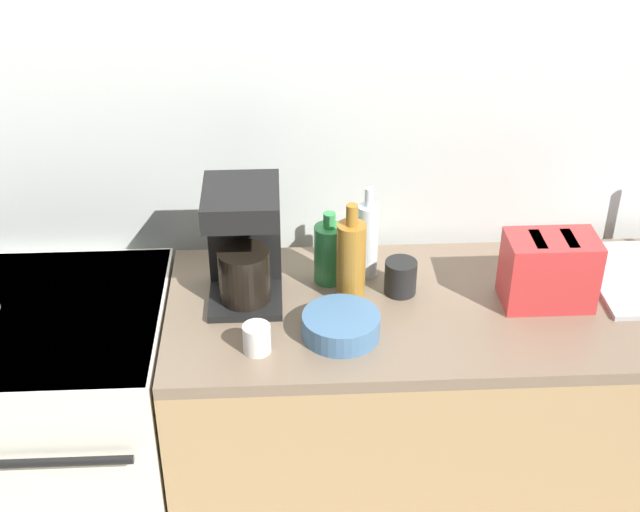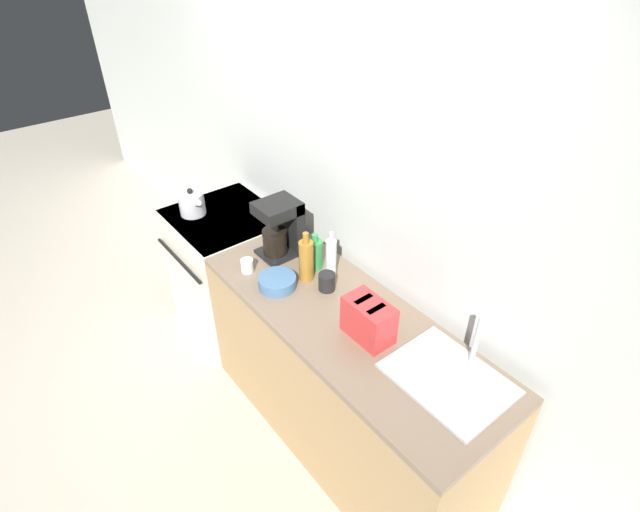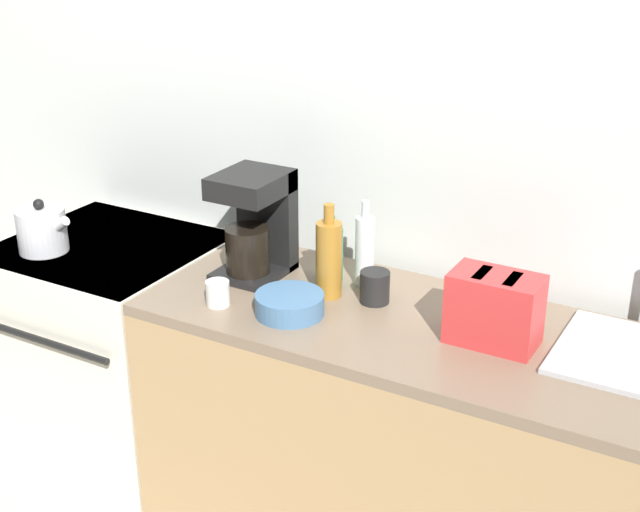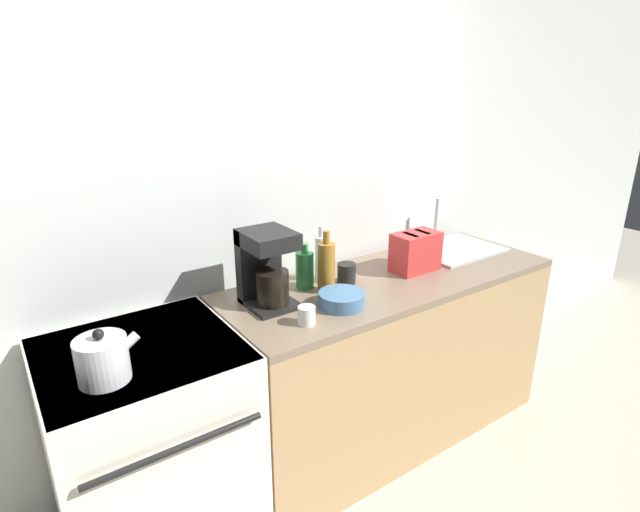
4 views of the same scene
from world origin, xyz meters
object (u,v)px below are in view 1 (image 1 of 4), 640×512
Objects in this scene: bottle_amber at (351,261)px; cup_black at (401,277)px; bowl at (341,325)px; toaster at (549,270)px; bottle_green at (329,253)px; stove at (56,438)px; bottle_clear at (368,239)px; coffee_maker at (243,239)px; cup_white at (257,338)px.

cup_black is at bearing 11.52° from bottle_amber.
cup_black is at bearing 47.49° from bowl.
toaster is 0.61m from bottle_green.
toaster reaches higher than stove.
bottle_clear reaches higher than toaster.
cup_black is (-0.40, 0.07, -0.05)m from toaster.
bottle_amber reaches higher than cup_black.
cup_white is (0.03, -0.27, -0.14)m from coffee_maker.
coffee_maker is 4.41× the size of cup_white.
bottle_amber is (-0.54, 0.04, 0.02)m from toaster.
stove is 0.99m from bowl.
bottle_amber reaches higher than cup_white.
coffee_maker is 0.36m from bowl.
bottle_green is at bearing 57.84° from cup_white.
stove is 9.37× the size of cup_black.
cup_black is 0.48m from cup_white.
coffee_maker is at bearing 139.87° from bowl.
toaster is 0.83m from cup_white.
toaster is at bearing 13.05° from cup_white.
bottle_green is 2.21× the size of cup_black.
cup_black is at bearing 170.34° from toaster.
coffee_maker reaches higher than bottle_clear.
bowl is (-0.10, -0.30, -0.09)m from bottle_clear.
bottle_clear is at bearing 71.96° from bowl.
bottle_clear is (0.94, 0.16, 0.57)m from stove.
bottle_green is (-0.11, -0.02, -0.03)m from bottle_clear.
cup_white is at bearing -166.04° from bowl.
bottle_green is (0.24, 0.06, -0.09)m from coffee_maker.
coffee_maker is 1.14× the size of bottle_amber.
toaster is 0.84m from coffee_maker.
bottle_amber is at bearing 175.94° from toaster.
stove is 0.87m from coffee_maker.
bottle_amber is 0.17m from cup_black.
toaster is 1.20× the size of bowl.
bottle_clear is (-0.48, 0.17, 0.02)m from toaster.
bottle_amber is 1.45× the size of bowl.
coffee_maker is 3.43× the size of cup_black.
coffee_maker is 0.26m from bottle_green.
cup_white is (-0.40, -0.25, -0.01)m from cup_black.
bowl is at bearing -167.30° from toaster.
stove is at bearing -170.97° from bottle_green.
cup_white is (-0.26, -0.22, -0.09)m from bottle_amber.
bottle_green is (-0.05, 0.10, -0.03)m from bottle_amber.
bottle_clear is 0.15m from cup_black.
cup_black reaches higher than bowl.
bottle_amber is 3.00× the size of cup_black.
cup_white reaches higher than stove.
coffee_maker is at bearing -166.69° from bottle_green.
cup_black reaches higher than cup_white.
stove is 3.12× the size of bottle_amber.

